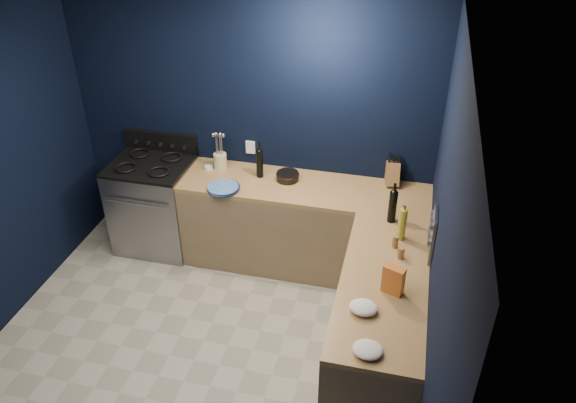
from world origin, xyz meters
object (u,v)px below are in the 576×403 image
(plate_stack, at_px, (223,188))
(knife_block, at_px, (392,173))
(crouton_bag, at_px, (393,280))
(gas_range, at_px, (156,206))
(utensil_crock, at_px, (220,161))

(plate_stack, xyz_separation_m, knife_block, (1.48, 0.48, 0.09))
(knife_block, xyz_separation_m, crouton_bag, (0.13, -1.51, 0.00))
(knife_block, distance_m, crouton_bag, 1.51)
(gas_range, relative_size, knife_block, 4.28)
(gas_range, distance_m, crouton_bag, 2.78)
(plate_stack, height_order, utensil_crock, utensil_crock)
(gas_range, xyz_separation_m, knife_block, (2.30, 0.27, 0.55))
(utensil_crock, height_order, crouton_bag, crouton_bag)
(plate_stack, bearing_deg, crouton_bag, -32.54)
(utensil_crock, relative_size, crouton_bag, 0.71)
(crouton_bag, bearing_deg, knife_block, 115.80)
(utensil_crock, bearing_deg, plate_stack, -67.78)
(knife_block, bearing_deg, utensil_crock, 175.16)
(gas_range, xyz_separation_m, crouton_bag, (2.43, -1.24, 0.55))
(gas_range, distance_m, knife_block, 2.38)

